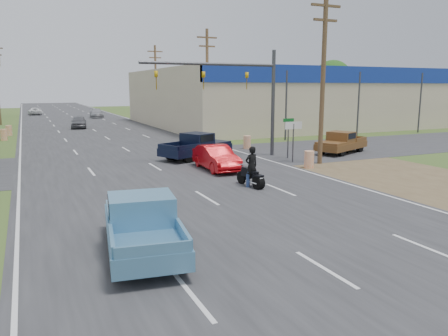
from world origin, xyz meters
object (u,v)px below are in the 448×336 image
blue_pickup (142,223)px  distant_car_silver (96,113)px  red_convertible (216,158)px  rider (251,168)px  brown_pickup (341,142)px  distant_car_grey (79,122)px  motorcycle (252,178)px  distant_car_white (35,111)px  navy_pickup (197,146)px

blue_pickup → distant_car_silver: size_ratio=1.15×
red_convertible → blue_pickup: (-6.83, -10.47, 0.14)m
rider → brown_pickup: (10.68, 6.73, -0.14)m
brown_pickup → distant_car_grey: (-14.58, 27.50, -0.09)m
brown_pickup → distant_car_grey: size_ratio=1.23×
red_convertible → blue_pickup: blue_pickup is taller
motorcycle → blue_pickup: blue_pickup is taller
red_convertible → motorcycle: red_convertible is taller
blue_pickup → distant_car_silver: (7.18, 57.12, -0.18)m
motorcycle → blue_pickup: (-6.63, -5.83, 0.38)m
distant_car_silver → distant_car_white: 13.99m
distant_car_white → brown_pickup: bearing=104.8°
blue_pickup → motorcycle: bearing=49.3°
motorcycle → navy_pickup: size_ratio=0.37×
brown_pickup → distant_car_silver: 45.65m
motorcycle → distant_car_white: bearing=88.9°
motorcycle → brown_pickup: bearing=24.1°
rider → distant_car_white: (-7.85, 62.42, -0.33)m
navy_pickup → distant_car_white: 54.25m
distant_car_grey → distant_car_silver: 17.59m
motorcycle → distant_car_grey: (-3.91, 34.27, 0.24)m
navy_pickup → distant_car_grey: 25.79m
navy_pickup → distant_car_silver: 42.39m
rider → distant_car_grey: bearing=-91.8°
red_convertible → motorcycle: size_ratio=2.11×
rider → distant_car_white: size_ratio=0.43×
red_convertible → navy_pickup: 4.29m
rider → distant_car_white: 62.91m
motorcycle → rider: 0.46m
distant_car_silver → rider: bearing=-86.7°
rider → navy_pickup: (0.73, 8.85, -0.07)m
distant_car_white → blue_pickup: bearing=87.5°
red_convertible → distant_car_silver: 46.65m
rider → distant_car_silver: rider is taller
red_convertible → brown_pickup: brown_pickup is taller
motorcycle → navy_pickup: navy_pickup is taller
motorcycle → distant_car_white: size_ratio=0.47×
rider → brown_pickup: 12.62m
blue_pickup → distant_car_grey: bearing=94.1°
red_convertible → distant_car_white: (-8.07, 57.82, -0.11)m
motorcycle → distant_car_grey: bearing=88.2°
red_convertible → distant_car_grey: bearing=99.4°
distant_car_silver → distant_car_white: distant_car_silver is taller
blue_pickup → distant_car_silver: blue_pickup is taller
red_convertible → motorcycle: 4.65m
blue_pickup → navy_pickup: 16.46m
red_convertible → distant_car_silver: size_ratio=0.93×
blue_pickup → brown_pickup: (17.30, 12.60, -0.06)m
distant_car_grey → rider: bearing=-75.9°
red_convertible → distant_car_silver: red_convertible is taller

